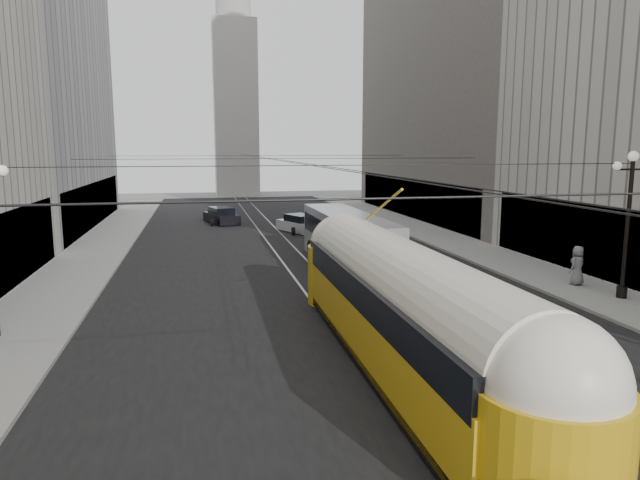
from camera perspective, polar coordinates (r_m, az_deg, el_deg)
name	(u,v)px	position (r m, az deg, el deg)	size (l,w,h in m)	color
road	(288,253)	(36.55, -3.27, -1.30)	(20.00, 85.00, 0.02)	black
sidewalk_left	(99,249)	(40.12, -21.26, -0.87)	(4.00, 72.00, 0.15)	gray
sidewalk_right	(440,237)	(43.24, 11.92, 0.25)	(4.00, 72.00, 0.15)	gray
rail_left	(276,253)	(36.44, -4.43, -1.34)	(0.12, 85.00, 0.04)	gray
rail_right	(299,253)	(36.67, -2.11, -1.26)	(0.12, 85.00, 0.04)	gray
building_left_far	(6,50)	(53.62, -28.89, 16.30)	(12.60, 28.60, 28.60)	#999999
building_right_far	(473,43)	(57.82, 15.07, 18.51)	(12.60, 32.60, 32.60)	#514C47
distant_tower	(235,88)	(83.62, -8.50, 14.80)	(6.00, 6.00, 31.36)	#B2AFA8
lamppost_right_mid	(628,216)	(27.84, 28.45, 2.10)	(1.86, 0.44, 6.37)	black
catenary	(291,161)	(34.97, -2.91, 7.93)	(25.00, 72.00, 0.23)	black
streetcar	(402,306)	(17.60, 8.17, -6.53)	(2.94, 17.79, 3.90)	gold
city_bus	(347,239)	(31.51, 2.76, 0.12)	(2.82, 12.10, 3.07)	#B3B7B9
sedan_white_far	(301,224)	(45.36, -1.96, 1.58)	(3.50, 4.88, 1.42)	white
sedan_dark_far	(221,216)	(51.45, -9.84, 2.37)	(3.17, 4.96, 1.45)	black
pedestrian_sidewalk_right	(577,265)	(29.90, 24.35, -2.34)	(0.92, 0.57, 1.89)	slate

